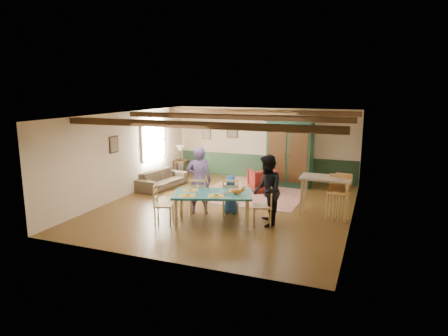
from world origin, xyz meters
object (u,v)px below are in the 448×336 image
(cat, at_px, (236,191))
(dining_chair_far_left, at_px, (199,196))
(dining_chair_far_right, at_px, (231,196))
(person_child, at_px, (231,195))
(dining_chair_end_left, at_px, (164,204))
(bar_stool_right, at_px, (341,198))
(armoire, at_px, (290,153))
(sofa, at_px, (162,179))
(dining_chair_end_right, at_px, (262,205))
(person_woman, at_px, (267,191))
(dining_table, at_px, (213,209))
(table_lamp, at_px, (180,153))
(armchair, at_px, (263,180))
(counter_table, at_px, (325,197))
(person_man, at_px, (199,180))
(bar_stool_left, at_px, (334,197))
(end_table, at_px, (180,168))

(cat, bearing_deg, dining_chair_far_left, 139.20)
(dining_chair_far_right, height_order, person_child, person_child)
(dining_chair_end_left, relative_size, bar_stool_right, 0.84)
(person_child, xyz_separation_m, armoire, (0.84, 3.73, 0.65))
(armoire, xyz_separation_m, sofa, (-4.12, -1.80, -0.90))
(dining_chair_far_right, bearing_deg, person_child, -90.00)
(dining_chair_end_right, bearing_deg, cat, -80.54)
(dining_chair_end_right, distance_m, person_woman, 0.40)
(dining_table, distance_m, person_woman, 1.46)
(dining_chair_far_left, distance_m, table_lamp, 4.95)
(armchair, height_order, table_lamp, table_lamp)
(dining_chair_end_right, distance_m, sofa, 5.02)
(dining_chair_end_right, xyz_separation_m, counter_table, (1.39, 1.27, 0.03))
(dining_chair_far_right, height_order, counter_table, counter_table)
(person_man, bearing_deg, person_child, 180.00)
(person_man, relative_size, bar_stool_left, 1.60)
(person_woman, relative_size, person_child, 1.64)
(cat, bearing_deg, sofa, 124.27)
(person_woman, bearing_deg, dining_table, -90.00)
(person_man, height_order, bar_stool_left, person_man)
(dining_chair_end_right, bearing_deg, person_woman, 90.00)
(dining_chair_far_left, bearing_deg, person_child, -174.29)
(dining_chair_end_right, height_order, sofa, dining_chair_end_right)
(armchair, bearing_deg, person_man, 36.94)
(end_table, bearing_deg, person_woman, -42.55)
(person_child, relative_size, end_table, 1.71)
(person_woman, distance_m, bar_stool_right, 2.03)
(dining_table, height_order, armchair, dining_table)
(dining_table, height_order, dining_chair_far_left, dining_chair_far_left)
(bar_stool_right, bearing_deg, person_child, -162.41)
(armchair, bearing_deg, sofa, -22.14)
(dining_table, relative_size, end_table, 3.07)
(person_man, xyz_separation_m, person_woman, (2.00, -0.24, -0.04))
(dining_table, xyz_separation_m, end_table, (-3.37, 4.73, -0.09))
(dining_chair_end_right, relative_size, end_table, 1.62)
(person_child, relative_size, bar_stool_right, 0.89)
(person_woman, distance_m, table_lamp, 6.33)
(dining_chair_end_right, distance_m, bar_stool_right, 2.12)
(dining_table, distance_m, dining_chair_far_left, 0.91)
(dining_chair_end_left, relative_size, end_table, 1.62)
(dining_chair_end_left, bearing_deg, dining_chair_far_left, -46.17)
(dining_table, distance_m, end_table, 5.81)
(person_child, bearing_deg, bar_stool_right, 170.86)
(dining_chair_far_right, bearing_deg, armoire, -120.90)
(person_man, bearing_deg, end_table, -75.44)
(armchair, bearing_deg, person_woman, 72.28)
(dining_table, bearing_deg, cat, 8.61)
(bar_stool_left, bearing_deg, dining_chair_far_left, -156.47)
(dining_table, relative_size, person_child, 1.79)
(sofa, xyz_separation_m, bar_stool_left, (6.00, -1.32, 0.29))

